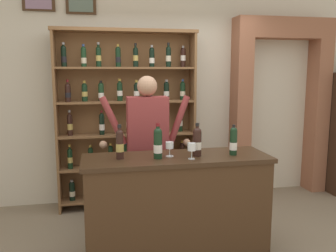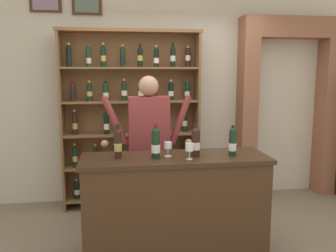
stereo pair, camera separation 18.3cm
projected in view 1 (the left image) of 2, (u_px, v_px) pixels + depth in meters
back_wall at (160, 77)px, 4.86m from camera, size 12.00×0.19×3.35m
wine_shelf at (127, 116)px, 4.53m from camera, size 1.78×0.30×2.26m
archway_doorway at (277, 98)px, 5.10m from camera, size 1.40×0.45×2.47m
tasting_counter at (177, 207)px, 3.35m from camera, size 1.73×0.57×0.97m
shopkeeper at (148, 137)px, 3.80m from camera, size 0.98×0.22×1.70m
tasting_bottle_vin_santo at (120, 144)px, 3.15m from camera, size 0.07×0.07×0.31m
tasting_bottle_super_tuscan at (158, 143)px, 3.18m from camera, size 0.08×0.08×0.32m
tasting_bottle_bianco at (197, 141)px, 3.27m from camera, size 0.08×0.08×0.31m
tasting_bottle_rosso at (233, 141)px, 3.31m from camera, size 0.07×0.07×0.29m
wine_glass_right at (192, 148)px, 3.16m from camera, size 0.07×0.07×0.15m
wine_glass_center at (170, 146)px, 3.26m from camera, size 0.07×0.07×0.14m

